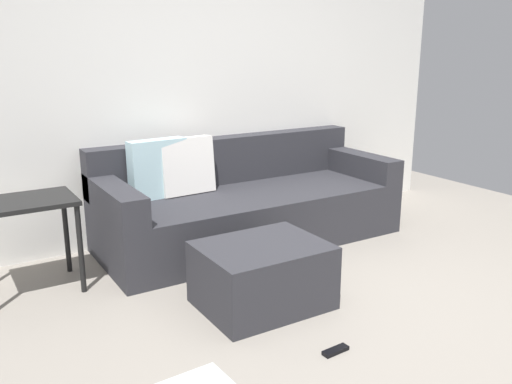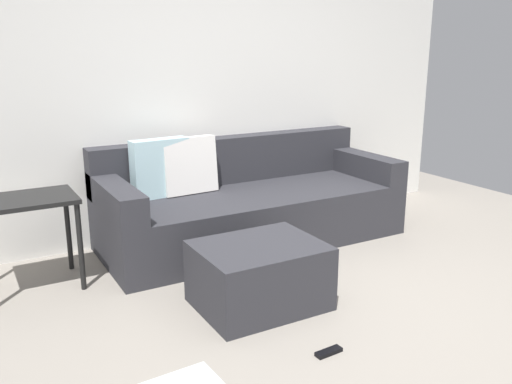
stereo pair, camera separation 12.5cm
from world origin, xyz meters
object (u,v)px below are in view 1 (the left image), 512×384
Objects in this scene: ottoman at (262,275)px; remote_near_ottoman at (336,351)px; couch_sectional at (245,204)px; side_table at (27,214)px.

remote_near_ottoman is at bearing -86.76° from ottoman.
ottoman is at bearing -115.36° from couch_sectional.
side_table is 2.14m from remote_near_ottoman.
side_table is (-1.19, 0.99, 0.33)m from ottoman.
couch_sectional is 15.84× the size of remote_near_ottoman.
ottoman is (-0.52, -1.11, -0.11)m from couch_sectional.
side_table reaches higher than ottoman.
couch_sectional is 1.74m from side_table.
couch_sectional reaches higher than ottoman.
remote_near_ottoman is at bearing -105.22° from couch_sectional.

